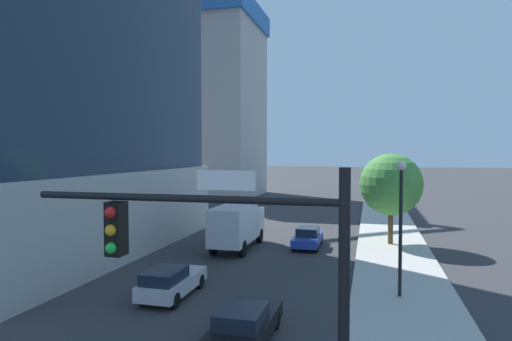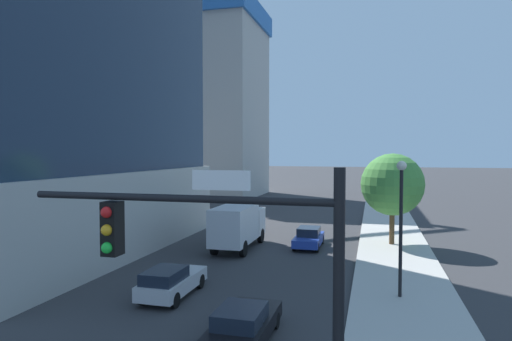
# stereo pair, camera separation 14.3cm
# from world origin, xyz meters

# --- Properties ---
(sidewalk) EXTENTS (4.80, 120.00, 0.15)m
(sidewalk) POSITION_xyz_m (8.28, 20.00, 0.07)
(sidewalk) COLOR #B2AFA8
(sidewalk) RESTS_ON ground
(construction_building) EXTENTS (15.53, 22.56, 35.64)m
(construction_building) POSITION_xyz_m (-16.26, 60.65, 15.74)
(construction_building) COLOR #B2AFA8
(construction_building) RESTS_ON ground
(traffic_light_pole) EXTENTS (6.12, 0.48, 6.33)m
(traffic_light_pole) POSITION_xyz_m (4.33, 4.45, 4.51)
(traffic_light_pole) COLOR black
(traffic_light_pole) RESTS_ON sidewalk
(street_lamp) EXTENTS (0.44, 0.44, 6.18)m
(street_lamp) POSITION_xyz_m (8.06, 17.75, 4.16)
(street_lamp) COLOR black
(street_lamp) RESTS_ON sidewalk
(street_tree) EXTENTS (4.42, 4.42, 6.48)m
(street_tree) POSITION_xyz_m (8.16, 29.62, 4.41)
(street_tree) COLOR brown
(street_tree) RESTS_ON sidewalk
(car_blue) EXTENTS (1.77, 4.13, 1.40)m
(car_blue) POSITION_xyz_m (2.48, 27.68, 0.69)
(car_blue) COLOR #233D9E
(car_blue) RESTS_ON ground
(car_black) EXTENTS (1.83, 4.73, 1.38)m
(car_black) POSITION_xyz_m (2.48, 11.42, 0.67)
(car_black) COLOR black
(car_black) RESTS_ON ground
(car_silver) EXTENTS (1.77, 4.24, 1.48)m
(car_silver) POSITION_xyz_m (-2.16, 15.35, 0.75)
(car_silver) COLOR #B7B7BC
(car_silver) RESTS_ON ground
(box_truck) EXTENTS (2.26, 6.59, 3.06)m
(box_truck) POSITION_xyz_m (-2.16, 25.73, 1.74)
(box_truck) COLOR silver
(box_truck) RESTS_ON ground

